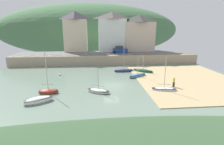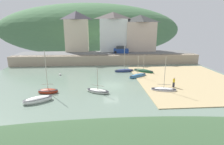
{
  "view_description": "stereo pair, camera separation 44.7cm",
  "coord_description": "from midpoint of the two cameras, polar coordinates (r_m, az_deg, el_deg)",
  "views": [
    {
      "loc": [
        -2.37,
        -27.44,
        9.54
      ],
      "look_at": [
        0.37,
        3.18,
        1.43
      ],
      "focal_mm": 28.09,
      "sensor_mm": 36.0,
      "label": 1
    },
    {
      "loc": [
        -1.92,
        -27.47,
        9.54
      ],
      "look_at": [
        0.37,
        3.18,
        1.43
      ],
      "focal_mm": 28.09,
      "sensor_mm": 36.0,
      "label": 2
    }
  ],
  "objects": [
    {
      "name": "fishing_boat_green",
      "position": [
        34.41,
        8.74,
        -1.03
      ],
      "size": [
        4.14,
        3.05,
        4.41
      ],
      "rotation": [
        0.0,
        0.0,
        0.54
      ],
      "color": "teal",
      "rests_on": "ground"
    },
    {
      "name": "quay_seawall",
      "position": [
        45.74,
        -1.52,
        4.47
      ],
      "size": [
        48.0,
        9.4,
        2.4
      ],
      "color": "tan",
      "rests_on": "ground"
    },
    {
      "name": "waterfront_building_centre",
      "position": [
        52.87,
        0.64,
        13.19
      ],
      "size": [
        8.17,
        5.21,
        11.18
      ],
      "color": "silver",
      "rests_on": "ground"
    },
    {
      "name": "rowboat_small_beached",
      "position": [
        26.31,
        -4.16,
        -6.01
      ],
      "size": [
        3.86,
        2.91,
        3.89
      ],
      "rotation": [
        0.0,
        0.0,
        -0.48
      ],
      "color": "silver",
      "rests_on": "ground"
    },
    {
      "name": "person_on_slipway",
      "position": [
        29.65,
        19.87,
        -2.9
      ],
      "size": [
        0.34,
        0.34,
        1.62
      ],
      "color": "#282833",
      "rests_on": "ground"
    },
    {
      "name": "ground",
      "position": [
        20.51,
        6.31,
        -12.52
      ],
      "size": [
        48.0,
        41.0,
        0.61
      ],
      "color": "slate"
    },
    {
      "name": "sailboat_blue_trim",
      "position": [
        38.2,
        4.29,
        0.67
      ],
      "size": [
        4.33,
        1.65,
        5.56
      ],
      "rotation": [
        0.0,
        0.0,
        0.11
      ],
      "color": "navy",
      "rests_on": "ground"
    },
    {
      "name": "dinghy_open_wooden",
      "position": [
        28.02,
        16.88,
        -5.3
      ],
      "size": [
        4.04,
        2.06,
        5.42
      ],
      "rotation": [
        0.0,
        0.0,
        -0.2
      ],
      "color": "white",
      "rests_on": "ground"
    },
    {
      "name": "sailboat_nearest_shore",
      "position": [
        27.6,
        -19.64,
        -5.67
      ],
      "size": [
        2.91,
        1.23,
        6.44
      ],
      "rotation": [
        0.0,
        0.0,
        -0.01
      ],
      "color": "#9D2A17",
      "rests_on": "ground"
    },
    {
      "name": "waterfront_building_right",
      "position": [
        54.15,
        9.31,
        12.63
      ],
      "size": [
        8.9,
        5.84,
        10.41
      ],
      "color": "beige",
      "rests_on": "ground"
    },
    {
      "name": "motorboat_with_cabin",
      "position": [
        24.87,
        -22.47,
        -8.22
      ],
      "size": [
        3.9,
        2.92,
        0.98
      ],
      "rotation": [
        0.0,
        0.0,
        0.49
      ],
      "color": "white",
      "rests_on": "ground"
    },
    {
      "name": "waterfront_building_left",
      "position": [
        53.02,
        -11.15,
        13.05
      ],
      "size": [
        6.79,
        4.51,
        11.36
      ],
      "color": "beige",
      "rests_on": "ground"
    },
    {
      "name": "hillside_backdrop",
      "position": [
        82.74,
        -6.86,
        13.59
      ],
      "size": [
        80.0,
        44.0,
        22.75
      ],
      "color": "#456F46",
      "rests_on": "ground"
    },
    {
      "name": "mooring_buoy",
      "position": [
        36.6,
        -16.18,
        -0.69
      ],
      "size": [
        0.48,
        0.48,
        0.48
      ],
      "color": "silver",
      "rests_on": "ground"
    },
    {
      "name": "parked_car_near_slipway",
      "position": [
        48.97,
        3.16,
        7.32
      ],
      "size": [
        4.25,
        2.11,
        1.95
      ],
      "rotation": [
        0.0,
        0.0,
        -0.1
      ],
      "color": "navy",
      "rests_on": "ground"
    },
    {
      "name": "sailboat_white_hull",
      "position": [
        38.22,
        10.5,
        0.5
      ],
      "size": [
        4.31,
        3.73,
        3.95
      ],
      "rotation": [
        0.0,
        0.0,
        -0.66
      ],
      "color": "#1A5231",
      "rests_on": "ground"
    }
  ]
}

